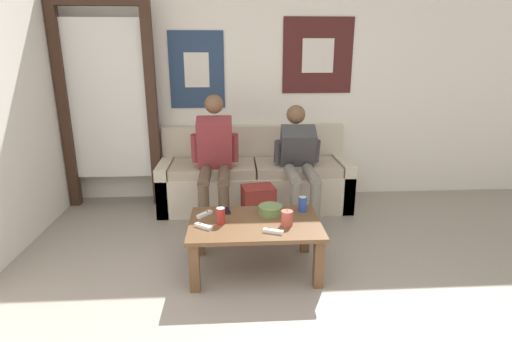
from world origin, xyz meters
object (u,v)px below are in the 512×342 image
Objects in this scene: drink_can_blue at (303,204)px; drink_can_red at (221,216)px; person_seated_adult at (214,156)px; game_controller_near_left at (203,226)px; couch at (255,180)px; pillar_candle at (287,218)px; ceramic_bowl at (270,209)px; game_controller_near_right at (273,231)px; backpack at (259,211)px; person_seated_teen at (299,159)px; game_controller_far_center at (204,214)px; coffee_table at (255,230)px; cell_phone at (226,211)px.

drink_can_blue and drink_can_red have the same top height.
person_seated_adult reaches higher than game_controller_near_left.
person_seated_adult reaches higher than drink_can_red.
couch reaches higher than pillar_candle.
person_seated_adult reaches higher than ceramic_bowl.
ceramic_bowl is 0.34m from game_controller_near_right.
pillar_candle is (0.16, -1.44, 0.16)m from couch.
backpack is at bearing -40.95° from person_seated_adult.
person_seated_adult is 0.83m from person_seated_teen.
game_controller_near_right and game_controller_far_center have the same top height.
coffee_table is 0.66m from backpack.
cell_phone is (-0.61, 0.04, -0.06)m from drink_can_blue.
person_seated_adult reaches higher than person_seated_teen.
person_seated_adult is 9.84× the size of drink_can_red.
game_controller_near_left reaches higher than coffee_table.
backpack is (-0.01, -0.72, -0.07)m from couch.
coffee_table is 1.16m from person_seated_teen.
game_controller_near_right is at bearing -92.17° from ceramic_bowl.
game_controller_far_center is at bearing -135.50° from person_seated_teen.
person_seated_adult is at bearing 86.53° from game_controller_far_center.
person_seated_teen is 8.89× the size of drink_can_red.
game_controller_far_center is at bearing -110.67° from couch.
drink_can_blue reaches higher than game_controller_near_left.
game_controller_near_left is 1.04× the size of game_controller_far_center.
game_controller_far_center is at bearing 159.47° from coffee_table.
person_seated_adult is (-0.41, -0.37, 0.37)m from couch.
couch reaches higher than game_controller_near_left.
person_seated_teen is 1.25m from game_controller_far_center.
couch is at bearing 96.16° from pillar_candle.
pillar_candle reaches higher than cell_phone.
game_controller_near_left is (-0.05, -1.08, -0.25)m from person_seated_adult.
drink_can_blue is 0.68m from drink_can_red.
ceramic_bowl reaches higher than game_controller_near_right.
game_controller_near_left is 0.95× the size of cell_phone.
game_controller_far_center is (-0.46, -1.22, 0.12)m from couch.
drink_can_blue is (0.72, -0.81, -0.20)m from person_seated_adult.
coffee_table is 2.18× the size of backpack.
pillar_candle is 0.89× the size of game_controller_near_left.
backpack is at bearing -139.35° from person_seated_teen.
drink_can_red is at bearing -97.93° from cell_phone.
person_seated_teen is at bearing 72.61° from game_controller_near_right.
drink_can_red is 0.94× the size of game_controller_far_center.
pillar_candle is 0.18m from game_controller_near_right.
ceramic_bowl is at bearing -12.28° from cell_phone.
game_controller_far_center is (-0.13, 0.16, -0.05)m from drink_can_red.
person_seated_adult is 1.11× the size of person_seated_teen.
pillar_candle is at bearing -103.77° from person_seated_teen.
person_seated_teen is 0.68m from backpack.
person_seated_teen is 5.74× the size of ceramic_bowl.
couch is 1.45m from pillar_candle.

